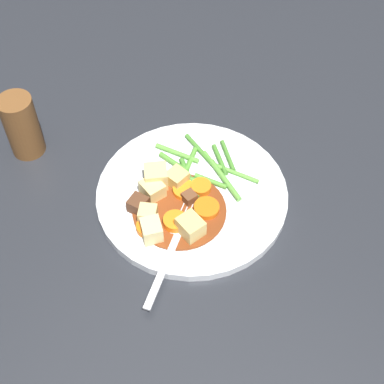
% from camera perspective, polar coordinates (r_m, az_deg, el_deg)
% --- Properties ---
extents(ground_plane, '(3.00, 3.00, 0.00)m').
position_cam_1_polar(ground_plane, '(0.83, -0.00, -0.57)').
color(ground_plane, '#26282D').
extents(dinner_plate, '(0.28, 0.28, 0.01)m').
position_cam_1_polar(dinner_plate, '(0.83, -0.00, -0.29)').
color(dinner_plate, white).
rests_on(dinner_plate, ground_plane).
extents(stew_sauce, '(0.13, 0.13, 0.00)m').
position_cam_1_polar(stew_sauce, '(0.80, -1.26, -1.85)').
color(stew_sauce, brown).
rests_on(stew_sauce, dinner_plate).
extents(carrot_slice_0, '(0.04, 0.04, 0.01)m').
position_cam_1_polar(carrot_slice_0, '(0.82, -0.77, 0.14)').
color(carrot_slice_0, orange).
rests_on(carrot_slice_0, dinner_plate).
extents(carrot_slice_1, '(0.04, 0.04, 0.01)m').
position_cam_1_polar(carrot_slice_1, '(0.78, -1.70, -3.01)').
color(carrot_slice_1, orange).
rests_on(carrot_slice_1, dinner_plate).
extents(carrot_slice_2, '(0.04, 0.04, 0.01)m').
position_cam_1_polar(carrot_slice_2, '(0.82, 0.90, 0.43)').
color(carrot_slice_2, orange).
rests_on(carrot_slice_2, dinner_plate).
extents(carrot_slice_3, '(0.04, 0.04, 0.01)m').
position_cam_1_polar(carrot_slice_3, '(0.78, -4.52, -3.54)').
color(carrot_slice_3, orange).
rests_on(carrot_slice_3, dinner_plate).
extents(carrot_slice_4, '(0.05, 0.05, 0.01)m').
position_cam_1_polar(carrot_slice_4, '(0.80, 1.46, -1.67)').
color(carrot_slice_4, orange).
rests_on(carrot_slice_4, dinner_plate).
extents(potato_chunk_0, '(0.04, 0.04, 0.03)m').
position_cam_1_polar(potato_chunk_0, '(0.82, -3.61, 1.49)').
color(potato_chunk_0, '#E5CC7A').
rests_on(potato_chunk_0, dinner_plate).
extents(potato_chunk_1, '(0.04, 0.04, 0.03)m').
position_cam_1_polar(potato_chunk_1, '(0.81, -3.96, 0.25)').
color(potato_chunk_1, '#E5CC7A').
rests_on(potato_chunk_1, dinner_plate).
extents(potato_chunk_2, '(0.04, 0.04, 0.03)m').
position_cam_1_polar(potato_chunk_2, '(0.77, -0.14, -3.53)').
color(potato_chunk_2, '#DBBC6B').
rests_on(potato_chunk_2, dinner_plate).
extents(potato_chunk_3, '(0.04, 0.04, 0.03)m').
position_cam_1_polar(potato_chunk_3, '(0.77, -3.88, -3.95)').
color(potato_chunk_3, '#EAD68C').
rests_on(potato_chunk_3, dinner_plate).
extents(potato_chunk_4, '(0.03, 0.03, 0.02)m').
position_cam_1_polar(potato_chunk_4, '(0.82, -1.46, 1.41)').
color(potato_chunk_4, '#DBBC6B').
rests_on(potato_chunk_4, dinner_plate).
extents(potato_chunk_5, '(0.03, 0.03, 0.03)m').
position_cam_1_polar(potato_chunk_5, '(0.78, -4.43, -2.29)').
color(potato_chunk_5, '#E5CC7A').
rests_on(potato_chunk_5, dinner_plate).
extents(meat_chunk_0, '(0.02, 0.02, 0.02)m').
position_cam_1_polar(meat_chunk_0, '(0.80, -0.28, -0.59)').
color(meat_chunk_0, brown).
rests_on(meat_chunk_0, dinner_plate).
extents(meat_chunk_1, '(0.03, 0.03, 0.02)m').
position_cam_1_polar(meat_chunk_1, '(0.80, -5.39, -1.25)').
color(meat_chunk_1, '#56331E').
rests_on(meat_chunk_1, dinner_plate).
extents(green_bean_0, '(0.04, 0.08, 0.01)m').
position_cam_1_polar(green_bean_0, '(0.83, 3.32, 1.21)').
color(green_bean_0, '#66AD42').
rests_on(green_bean_0, dinner_plate).
extents(green_bean_1, '(0.03, 0.07, 0.01)m').
position_cam_1_polar(green_bean_1, '(0.87, 0.75, 4.25)').
color(green_bean_1, '#4C8E33').
rests_on(green_bean_1, dinner_plate).
extents(green_bean_2, '(0.04, 0.05, 0.01)m').
position_cam_1_polar(green_bean_2, '(0.86, 2.64, 3.33)').
color(green_bean_2, '#4C8E33').
rests_on(green_bean_2, dinner_plate).
extents(green_bean_3, '(0.05, 0.07, 0.01)m').
position_cam_1_polar(green_bean_3, '(0.83, -0.27, 1.42)').
color(green_bean_3, '#4C8E33').
rests_on(green_bean_3, dinner_plate).
extents(green_bean_4, '(0.01, 0.05, 0.01)m').
position_cam_1_polar(green_bean_4, '(0.85, -1.90, 2.98)').
color(green_bean_4, '#599E38').
rests_on(green_bean_4, dinner_plate).
extents(green_bean_5, '(0.02, 0.08, 0.01)m').
position_cam_1_polar(green_bean_5, '(0.84, 4.26, 1.95)').
color(green_bean_5, '#66AD42').
rests_on(green_bean_5, dinner_plate).
extents(green_bean_6, '(0.03, 0.06, 0.01)m').
position_cam_1_polar(green_bean_6, '(0.83, -0.65, 1.37)').
color(green_bean_6, '#4C8E33').
rests_on(green_bean_6, dinner_plate).
extents(green_bean_7, '(0.06, 0.03, 0.01)m').
position_cam_1_polar(green_bean_7, '(0.85, -0.30, 2.85)').
color(green_bean_7, '#599E38').
rests_on(green_bean_7, dinner_plate).
extents(green_bean_8, '(0.02, 0.07, 0.01)m').
position_cam_1_polar(green_bean_8, '(0.86, -1.49, 3.89)').
color(green_bean_8, '#66AD42').
rests_on(green_bean_8, dinner_plate).
extents(green_bean_9, '(0.03, 0.06, 0.01)m').
position_cam_1_polar(green_bean_9, '(0.85, 2.08, 2.74)').
color(green_bean_9, '#66AD42').
rests_on(green_bean_9, dinner_plate).
extents(green_bean_10, '(0.04, 0.05, 0.01)m').
position_cam_1_polar(green_bean_10, '(0.86, 3.59, 3.65)').
color(green_bean_10, '#4C8E33').
rests_on(green_bean_10, dinner_plate).
extents(green_bean_11, '(0.02, 0.05, 0.01)m').
position_cam_1_polar(green_bean_11, '(0.83, 1.87, 1.10)').
color(green_bean_11, '#599E38').
rests_on(green_bean_11, dinner_plate).
extents(fork, '(0.17, 0.07, 0.00)m').
position_cam_1_polar(fork, '(0.76, -1.99, -5.66)').
color(fork, silver).
rests_on(fork, dinner_plate).
extents(pepper_mill, '(0.05, 0.05, 0.10)m').
position_cam_1_polar(pepper_mill, '(0.89, -16.63, 6.35)').
color(pepper_mill, brown).
rests_on(pepper_mill, ground_plane).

